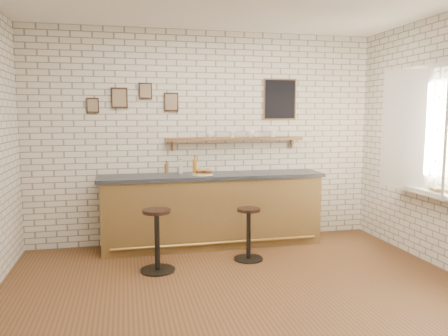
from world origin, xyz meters
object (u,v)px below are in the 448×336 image
(bitters_bottle_white, at_px, (181,168))
(bar_counter, at_px, (213,210))
(sandwich_plate, at_px, (203,174))
(book_upper, at_px, (431,188))
(bar_stool_left, at_px, (157,238))
(book_lower, at_px, (433,190))
(bitters_bottle_amber, at_px, (195,166))
(bitters_bottle_brown, at_px, (167,169))
(bar_stool_right, at_px, (249,232))
(shelf_cup_a, at_px, (210,135))
(ciabatta_sandwich, at_px, (204,171))
(shelf_cup_b, at_px, (232,134))
(condiment_bottle_yellow, at_px, (196,168))
(shelf_cup_d, at_px, (273,134))
(shelf_cup_c, at_px, (251,134))

(bitters_bottle_white, bearing_deg, bar_counter, -20.92)
(sandwich_plate, bearing_deg, book_upper, -29.00)
(bitters_bottle_white, bearing_deg, bar_stool_left, -111.86)
(bar_counter, height_order, book_lower, bar_counter)
(bitters_bottle_amber, height_order, bar_stool_left, bitters_bottle_amber)
(sandwich_plate, bearing_deg, bitters_bottle_amber, 109.39)
(bitters_bottle_white, height_order, bar_stool_left, bitters_bottle_white)
(book_upper, bearing_deg, bitters_bottle_brown, 174.09)
(bitters_bottle_amber, bearing_deg, bitters_bottle_brown, 180.00)
(bar_stool_right, relative_size, shelf_cup_a, 5.61)
(shelf_cup_a, relative_size, book_lower, 0.54)
(bar_stool_right, bearing_deg, book_lower, -20.80)
(bitters_bottle_amber, xyz_separation_m, book_upper, (2.57, -1.60, -0.15))
(bar_counter, xyz_separation_m, bitters_bottle_white, (-0.42, 0.16, 0.59))
(bar_counter, height_order, sandwich_plate, sandwich_plate)
(ciabatta_sandwich, distance_m, bar_stool_left, 1.26)
(ciabatta_sandwich, bearing_deg, shelf_cup_b, 29.05)
(book_upper, bearing_deg, condiment_bottle_yellow, 170.32)
(bitters_bottle_brown, xyz_separation_m, shelf_cup_d, (1.56, 0.04, 0.47))
(ciabatta_sandwich, height_order, bar_stool_left, ciabatta_sandwich)
(bar_counter, bearing_deg, book_lower, -32.20)
(bitters_bottle_amber, bearing_deg, shelf_cup_b, 4.10)
(shelf_cup_c, bearing_deg, shelf_cup_b, 107.76)
(bitters_bottle_white, height_order, shelf_cup_b, shelf_cup_b)
(bitters_bottle_brown, bearing_deg, sandwich_plate, -24.89)
(bar_stool_right, distance_m, shelf_cup_c, 1.53)
(shelf_cup_b, bearing_deg, shelf_cup_a, 127.17)
(ciabatta_sandwich, bearing_deg, shelf_cup_a, 61.47)
(shelf_cup_b, bearing_deg, bar_stool_left, 169.65)
(ciabatta_sandwich, height_order, bar_stool_right, ciabatta_sandwich)
(shelf_cup_c, height_order, book_upper, shelf_cup_c)
(bar_counter, bearing_deg, bitters_bottle_amber, 143.92)
(book_lower, bearing_deg, shelf_cup_d, 136.38)
(sandwich_plate, distance_m, bar_stool_left, 1.23)
(bitters_bottle_brown, height_order, bitters_bottle_white, bitters_bottle_white)
(bitters_bottle_brown, bearing_deg, bitters_bottle_amber, 0.00)
(bitters_bottle_white, bearing_deg, bitters_bottle_brown, 180.00)
(sandwich_plate, bearing_deg, shelf_cup_b, 28.51)
(shelf_cup_a, bearing_deg, bar_stool_left, -147.86)
(shelf_cup_d, bearing_deg, condiment_bottle_yellow, 157.65)
(shelf_cup_c, relative_size, book_lower, 0.59)
(bar_stool_right, relative_size, book_lower, 3.00)
(bar_counter, distance_m, ciabatta_sandwich, 0.57)
(shelf_cup_a, xyz_separation_m, shelf_cup_b, (0.33, 0.00, -0.00))
(bitters_bottle_white, height_order, condiment_bottle_yellow, bitters_bottle_white)
(shelf_cup_b, xyz_separation_m, shelf_cup_d, (0.61, 0.00, 0.00))
(bar_counter, bearing_deg, bitters_bottle_white, 159.08)
(bar_counter, xyz_separation_m, book_lower, (2.35, -1.48, 0.43))
(bitters_bottle_brown, relative_size, bar_stool_right, 0.28)
(shelf_cup_d, distance_m, book_lower, 2.28)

